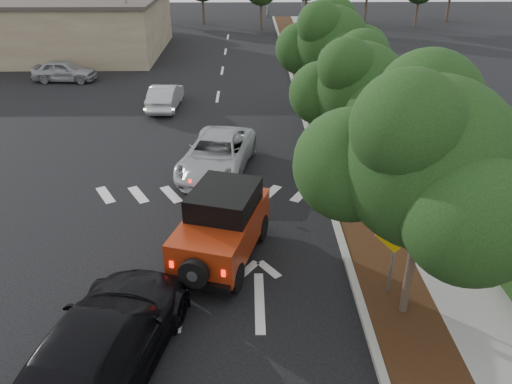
{
  "coord_description": "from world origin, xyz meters",
  "views": [
    {
      "loc": [
        1.74,
        -10.15,
        8.62
      ],
      "look_at": [
        1.96,
        3.0,
        1.66
      ],
      "focal_mm": 35.0,
      "sensor_mm": 36.0,
      "label": 1
    }
  ],
  "objects_px": {
    "red_jeep": "(224,223)",
    "silver_suv_ahead": "(217,154)",
    "black_suv_oncoming": "(102,345)",
    "speed_hump_sign": "(395,244)"
  },
  "relations": [
    {
      "from": "red_jeep",
      "to": "speed_hump_sign",
      "type": "relative_size",
      "value": 1.85
    },
    {
      "from": "red_jeep",
      "to": "black_suv_oncoming",
      "type": "bearing_deg",
      "value": -101.67
    },
    {
      "from": "red_jeep",
      "to": "silver_suv_ahead",
      "type": "distance_m",
      "value": 5.84
    },
    {
      "from": "silver_suv_ahead",
      "to": "black_suv_oncoming",
      "type": "height_order",
      "value": "black_suv_oncoming"
    },
    {
      "from": "speed_hump_sign",
      "to": "black_suv_oncoming",
      "type": "bearing_deg",
      "value": -162.48
    },
    {
      "from": "red_jeep",
      "to": "silver_suv_ahead",
      "type": "height_order",
      "value": "red_jeep"
    },
    {
      "from": "red_jeep",
      "to": "silver_suv_ahead",
      "type": "bearing_deg",
      "value": 111.61
    },
    {
      "from": "silver_suv_ahead",
      "to": "black_suv_oncoming",
      "type": "distance_m",
      "value": 10.47
    },
    {
      "from": "silver_suv_ahead",
      "to": "speed_hump_sign",
      "type": "relative_size",
      "value": 2.19
    },
    {
      "from": "red_jeep",
      "to": "silver_suv_ahead",
      "type": "relative_size",
      "value": 0.85
    }
  ]
}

